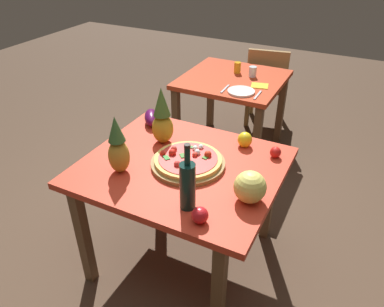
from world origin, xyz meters
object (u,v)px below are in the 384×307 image
bell_pepper (245,140)px  fork_utensil (225,89)px  dining_chair (267,83)px  background_table (232,90)px  eggplant (151,117)px  pineapple_right (162,119)px  knife_utensil (258,95)px  pizza_board (188,163)px  pineapple_left (118,148)px  pizza (188,159)px  dinner_plate (241,91)px  wine_bottle (188,185)px  tomato_by_bottle (275,152)px  drinking_glass_juice (237,68)px  tomato_at_corner (200,215)px  drinking_glass_water (253,72)px  display_table (182,177)px  napkin_folded (260,86)px  melon (250,187)px

bell_pepper → fork_utensil: 0.90m
dining_chair → background_table: bearing=68.3°
bell_pepper → eggplant: (-0.67, -0.00, 0.00)m
pineapple_right → knife_utensil: pineapple_right is taller
pizza_board → knife_utensil: (0.04, 1.12, -0.01)m
dining_chair → pineapple_left: 2.31m
pizza → dinner_plate: pizza is taller
dining_chair → pizza_board: bearing=83.9°
pizza → eggplant: eggplant is taller
wine_bottle → pineapple_left: bearing=168.0°
tomato_by_bottle → fork_utensil: 1.04m
background_table → dinner_plate: dinner_plate is taller
pineapple_right → dinner_plate: bearing=80.4°
eggplant → drinking_glass_juice: (0.17, 1.19, 0.00)m
background_table → knife_utensil: (0.32, -0.28, 0.12)m
bell_pepper → tomato_at_corner: size_ratio=1.22×
bell_pepper → pineapple_right: bearing=-159.3°
bell_pepper → tomato_by_bottle: size_ratio=1.48×
pineapple_left → background_table: bearing=88.9°
fork_utensil → drinking_glass_water: bearing=73.1°
tomato_by_bottle → pineapple_right: bearing=-168.2°
background_table → pizza_board: (0.28, -1.40, 0.13)m
display_table → pineapple_right: pineapple_right is taller
drinking_glass_juice → pizza: bearing=-79.4°
pizza → tomato_at_corner: size_ratio=4.78×
background_table → napkin_folded: size_ratio=6.17×
pizza → pineapple_right: size_ratio=1.06×
background_table → eggplant: 1.09m
bell_pepper → tomato_at_corner: bell_pepper is taller
pineapple_right → bell_pepper: (0.47, 0.18, -0.12)m
dinner_plate → napkin_folded: dinner_plate is taller
pineapple_left → drinking_glass_water: 1.73m
melon → knife_utensil: 1.31m
wine_bottle → knife_utensil: 1.45m
pineapple_right → fork_utensil: (0.02, 0.96, -0.16)m
display_table → knife_utensil: (0.08, 1.13, 0.09)m
knife_utensil → drinking_glass_water: bearing=114.1°
dining_chair → drinking_glass_juice: size_ratio=8.79×
dining_chair → napkin_folded: (0.14, -0.74, 0.26)m
pizza → wine_bottle: size_ratio=1.08×
pineapple_left → tomato_at_corner: (0.57, -0.17, -0.11)m
eggplant → dinner_plate: bearing=65.4°
bell_pepper → dinner_plate: bell_pepper is taller
display_table → eggplant: size_ratio=5.52×
display_table → fork_utensil: 1.15m
napkin_folded → drinking_glass_juice: bearing=143.0°
pizza → melon: bearing=-18.7°
dinner_plate → fork_utensil: (-0.14, 0.00, -0.00)m
background_table → bell_pepper: 1.18m
drinking_glass_juice → fork_utensil: 0.41m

